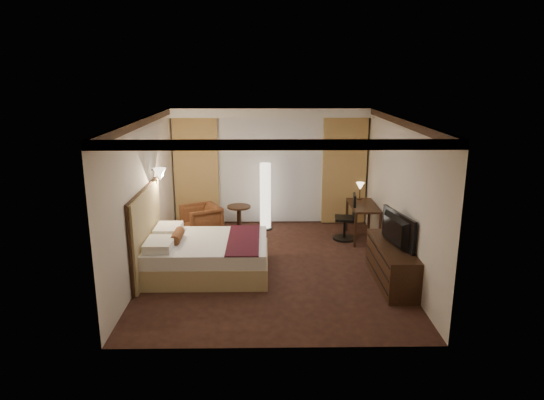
{
  "coord_description": "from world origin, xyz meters",
  "views": [
    {
      "loc": [
        -0.13,
        -8.33,
        3.46
      ],
      "look_at": [
        0.0,
        0.4,
        1.15
      ],
      "focal_mm": 32.0,
      "sensor_mm": 36.0,
      "label": 1
    }
  ],
  "objects_px": {
    "dresser": "(392,264)",
    "bed": "(208,256)",
    "desk": "(363,222)",
    "armchair": "(201,219)",
    "television": "(392,227)",
    "floor_lamp": "(265,196)",
    "side_table": "(239,218)",
    "office_chair": "(345,217)"
  },
  "relations": [
    {
      "from": "side_table",
      "to": "dresser",
      "type": "relative_size",
      "value": 0.33
    },
    {
      "from": "dresser",
      "to": "floor_lamp",
      "type": "bearing_deg",
      "value": 125.88
    },
    {
      "from": "floor_lamp",
      "to": "television",
      "type": "relative_size",
      "value": 1.41
    },
    {
      "from": "floor_lamp",
      "to": "office_chair",
      "type": "xyz_separation_m",
      "value": [
        1.68,
        -0.74,
        -0.26
      ]
    },
    {
      "from": "desk",
      "to": "television",
      "type": "xyz_separation_m",
      "value": [
        0.02,
        -2.25,
        0.61
      ]
    },
    {
      "from": "side_table",
      "to": "television",
      "type": "bearing_deg",
      "value": -46.29
    },
    {
      "from": "floor_lamp",
      "to": "television",
      "type": "distance_m",
      "value": 3.61
    },
    {
      "from": "armchair",
      "to": "side_table",
      "type": "xyz_separation_m",
      "value": [
        0.8,
        0.37,
        -0.09
      ]
    },
    {
      "from": "armchair",
      "to": "dresser",
      "type": "relative_size",
      "value": 0.44
    },
    {
      "from": "television",
      "to": "desk",
      "type": "bearing_deg",
      "value": -11.31
    },
    {
      "from": "floor_lamp",
      "to": "office_chair",
      "type": "distance_m",
      "value": 1.85
    },
    {
      "from": "armchair",
      "to": "office_chair",
      "type": "bearing_deg",
      "value": 58.38
    },
    {
      "from": "office_chair",
      "to": "side_table",
      "type": "bearing_deg",
      "value": 172.06
    },
    {
      "from": "side_table",
      "to": "desk",
      "type": "distance_m",
      "value": 2.72
    },
    {
      "from": "desk",
      "to": "television",
      "type": "height_order",
      "value": "television"
    },
    {
      "from": "floor_lamp",
      "to": "bed",
      "type": "bearing_deg",
      "value": -112.47
    },
    {
      "from": "armchair",
      "to": "television",
      "type": "height_order",
      "value": "television"
    },
    {
      "from": "bed",
      "to": "armchair",
      "type": "xyz_separation_m",
      "value": [
        -0.37,
        1.96,
        0.07
      ]
    },
    {
      "from": "armchair",
      "to": "desk",
      "type": "distance_m",
      "value": 3.47
    },
    {
      "from": "armchair",
      "to": "side_table",
      "type": "bearing_deg",
      "value": 87.79
    },
    {
      "from": "office_chair",
      "to": "television",
      "type": "height_order",
      "value": "television"
    },
    {
      "from": "dresser",
      "to": "armchair",
      "type": "bearing_deg",
      "value": 145.29
    },
    {
      "from": "floor_lamp",
      "to": "side_table",
      "type": "bearing_deg",
      "value": -167.9
    },
    {
      "from": "desk",
      "to": "dresser",
      "type": "height_order",
      "value": "desk"
    },
    {
      "from": "armchair",
      "to": "television",
      "type": "distance_m",
      "value": 4.29
    },
    {
      "from": "bed",
      "to": "television",
      "type": "xyz_separation_m",
      "value": [
        3.11,
        -0.47,
        0.68
      ]
    },
    {
      "from": "side_table",
      "to": "floor_lamp",
      "type": "height_order",
      "value": "floor_lamp"
    },
    {
      "from": "floor_lamp",
      "to": "television",
      "type": "bearing_deg",
      "value": -54.51
    },
    {
      "from": "side_table",
      "to": "television",
      "type": "distance_m",
      "value": 3.94
    },
    {
      "from": "armchair",
      "to": "floor_lamp",
      "type": "bearing_deg",
      "value": 82.55
    },
    {
      "from": "desk",
      "to": "bed",
      "type": "bearing_deg",
      "value": -150.11
    },
    {
      "from": "bed",
      "to": "floor_lamp",
      "type": "height_order",
      "value": "floor_lamp"
    },
    {
      "from": "bed",
      "to": "floor_lamp",
      "type": "distance_m",
      "value": 2.7
    },
    {
      "from": "desk",
      "to": "dresser",
      "type": "relative_size",
      "value": 0.67
    },
    {
      "from": "floor_lamp",
      "to": "dresser",
      "type": "relative_size",
      "value": 0.88
    },
    {
      "from": "bed",
      "to": "armchair",
      "type": "relative_size",
      "value": 2.75
    },
    {
      "from": "desk",
      "to": "dresser",
      "type": "xyz_separation_m",
      "value": [
        0.05,
        -2.25,
        -0.04
      ]
    },
    {
      "from": "bed",
      "to": "television",
      "type": "bearing_deg",
      "value": -8.6
    },
    {
      "from": "floor_lamp",
      "to": "dresser",
      "type": "height_order",
      "value": "floor_lamp"
    },
    {
      "from": "dresser",
      "to": "bed",
      "type": "bearing_deg",
      "value": 171.48
    },
    {
      "from": "armchair",
      "to": "side_table",
      "type": "height_order",
      "value": "armchair"
    },
    {
      "from": "armchair",
      "to": "dresser",
      "type": "height_order",
      "value": "armchair"
    }
  ]
}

